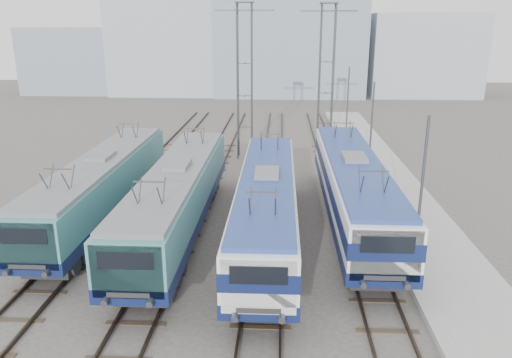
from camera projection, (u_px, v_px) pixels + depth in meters
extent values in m
plane|color=#514C47|center=(206.00, 297.00, 19.80)|extent=(160.00, 160.00, 0.00)
cube|color=#9E9E99|center=(415.00, 222.00, 26.90)|extent=(4.00, 70.00, 0.30)
cube|color=#0F1A46|center=(104.00, 197.00, 27.35)|extent=(2.72, 17.19, 0.57)
cube|color=teal|center=(102.00, 177.00, 27.01)|extent=(2.67, 17.19, 1.72)
cube|color=teal|center=(29.00, 243.00, 19.18)|extent=(2.46, 0.67, 1.95)
cube|color=slate|center=(101.00, 160.00, 26.73)|extent=(2.46, 16.50, 0.19)
cube|color=#262628|center=(62.00, 254.00, 22.10)|extent=(2.01, 3.44, 0.64)
cube|color=#262628|center=(135.00, 178.00, 33.03)|extent=(2.01, 3.44, 0.64)
cube|color=#0F1A46|center=(179.00, 209.00, 25.45)|extent=(2.77, 17.49, 0.58)
cube|color=teal|center=(178.00, 187.00, 25.11)|extent=(2.72, 17.49, 1.75)
cube|color=teal|center=(129.00, 268.00, 17.14)|extent=(2.50, 0.68, 1.98)
cube|color=slate|center=(177.00, 169.00, 24.82)|extent=(2.50, 16.79, 0.19)
cube|color=#262628|center=(151.00, 277.00, 20.10)|extent=(2.04, 3.50, 0.66)
cube|color=#262628|center=(198.00, 187.00, 31.23)|extent=(2.04, 3.50, 0.66)
cube|color=#0F1A46|center=(267.00, 218.00, 24.39)|extent=(2.71, 17.13, 0.57)
cube|color=white|center=(267.00, 196.00, 24.05)|extent=(2.66, 17.13, 1.71)
cube|color=#0F1A46|center=(267.00, 196.00, 24.07)|extent=(2.70, 17.15, 0.67)
cube|color=white|center=(259.00, 283.00, 16.25)|extent=(2.45, 0.67, 1.94)
cube|color=navy|center=(267.00, 177.00, 23.77)|extent=(2.45, 16.44, 0.19)
cube|color=#262628|center=(262.00, 290.00, 19.15)|extent=(2.00, 3.43, 0.64)
cube|color=#262628|center=(269.00, 194.00, 30.05)|extent=(2.00, 3.43, 0.64)
cube|color=#0F1A46|center=(352.00, 200.00, 26.70)|extent=(2.82, 17.80, 0.59)
cube|color=white|center=(353.00, 179.00, 26.35)|extent=(2.77, 17.80, 1.78)
cube|color=#0F1A46|center=(353.00, 180.00, 26.36)|extent=(2.81, 17.82, 0.69)
cube|color=white|center=(385.00, 252.00, 18.24)|extent=(2.55, 0.69, 2.02)
cube|color=navy|center=(354.00, 161.00, 26.06)|extent=(2.55, 17.09, 0.20)
cube|color=#262628|center=(369.00, 263.00, 21.26)|extent=(2.08, 3.56, 0.67)
cube|color=#262628|center=(339.00, 180.00, 32.58)|extent=(2.08, 3.56, 0.67)
cylinder|color=#3F4247|center=(237.00, 84.00, 38.53)|extent=(0.10, 0.10, 12.00)
cylinder|color=#3F4247|center=(251.00, 84.00, 38.47)|extent=(0.10, 0.10, 12.00)
cylinder|color=#3F4247|center=(238.00, 82.00, 39.58)|extent=(0.10, 0.10, 12.00)
cylinder|color=#3F4247|center=(252.00, 82.00, 39.52)|extent=(0.10, 0.10, 12.00)
cube|color=#3F4247|center=(244.00, 10.00, 37.43)|extent=(4.50, 0.12, 0.12)
cylinder|color=#3F4247|center=(320.00, 81.00, 40.12)|extent=(0.10, 0.10, 12.00)
cylinder|color=#3F4247|center=(333.00, 81.00, 40.07)|extent=(0.10, 0.10, 12.00)
cylinder|color=#3F4247|center=(319.00, 80.00, 41.17)|extent=(0.10, 0.10, 12.00)
cylinder|color=#3F4247|center=(332.00, 80.00, 41.11)|extent=(0.10, 0.10, 12.00)
cube|color=#3F4247|center=(329.00, 11.00, 39.02)|extent=(4.50, 0.12, 0.12)
cylinder|color=#3F4247|center=(420.00, 201.00, 20.26)|extent=(0.12, 0.12, 7.00)
cylinder|color=#3F4247|center=(371.00, 137.00, 31.71)|extent=(0.12, 0.12, 7.00)
cylinder|color=#3F4247|center=(347.00, 108.00, 43.16)|extent=(0.12, 0.12, 7.00)
cube|color=#A0A8B4|center=(174.00, 48.00, 77.58)|extent=(18.00, 12.00, 14.00)
cube|color=#838FA1|center=(290.00, 34.00, 76.11)|extent=(22.00, 14.00, 18.00)
cube|color=#A0A8B4|center=(421.00, 55.00, 76.03)|extent=(16.00, 12.00, 12.00)
cube|color=#838FA1|center=(74.00, 60.00, 78.95)|extent=(14.00, 10.00, 10.00)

